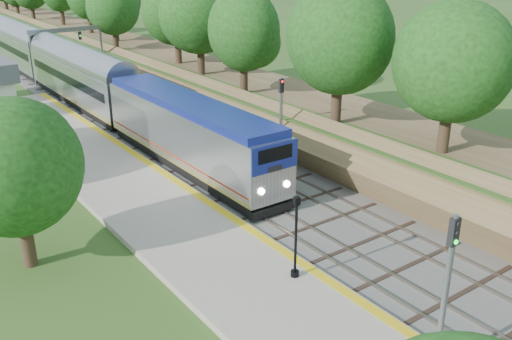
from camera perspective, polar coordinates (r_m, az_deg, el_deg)
ground at (r=25.77m, az=20.74°, el=-15.26°), size 320.00×320.00×0.00m
trackbed at (r=74.69m, az=-19.57°, el=8.98°), size 9.50×170.00×0.28m
platform at (r=32.88m, az=-8.40°, el=-5.14°), size 6.40×68.00×0.38m
yellow_stripe at (r=34.04m, az=-4.17°, el=-3.62°), size 0.55×68.00×0.01m
embankment at (r=77.04m, az=-13.74°, el=11.39°), size 10.64×170.00×11.70m
signal_gantry at (r=69.29m, az=-18.42°, el=12.23°), size 8.40×0.38×6.20m
trees_behind_platform at (r=33.45m, az=-21.68°, el=2.05°), size 7.82×53.32×7.21m
lamppost_far at (r=26.36m, az=3.99°, el=-7.17°), size 0.40×0.40×4.07m
signal_platform at (r=21.26m, az=18.61°, el=-9.98°), size 0.36×0.28×6.11m
signal_farside at (r=40.97m, az=2.50°, el=6.00°), size 0.33×0.27×6.10m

